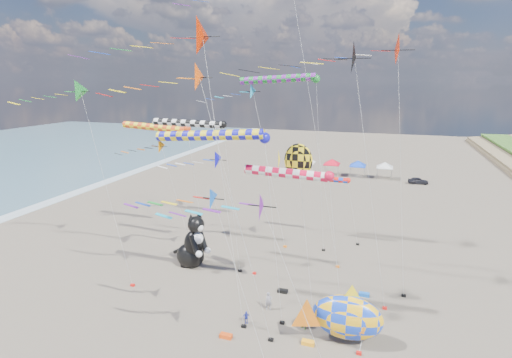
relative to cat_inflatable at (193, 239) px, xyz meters
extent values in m
cone|color=blue|center=(8.33, -12.48, 8.28)|extent=(1.49, 1.60, 1.65)
cylinder|color=#B2B2B2|center=(10.00, -12.48, 2.66)|extent=(3.36, 0.02, 11.24)
cone|color=black|center=(15.60, -2.24, 17.12)|extent=(2.58, 2.77, 2.85)
cylinder|color=#B2B2B2|center=(17.12, -2.24, 7.08)|extent=(3.05, 0.02, 20.07)
cube|color=black|center=(18.63, -2.24, -2.85)|extent=(0.36, 0.24, 0.20)
cone|color=#25A7E0|center=(3.93, 7.43, 14.30)|extent=(1.76, 1.89, 1.95)
cylinder|color=#B2B2B2|center=(5.83, 7.43, 5.67)|extent=(3.81, 0.02, 17.26)
cube|color=black|center=(7.72, 7.43, -2.85)|extent=(0.36, 0.24, 0.20)
cone|color=red|center=(18.62, 0.35, 17.78)|extent=(2.60, 2.78, 2.87)
cylinder|color=#B2B2B2|center=(19.40, 0.35, 7.41)|extent=(1.58, 0.02, 20.73)
cube|color=black|center=(20.18, 0.35, -2.85)|extent=(0.36, 0.24, 0.20)
cylinder|color=#B2B2B2|center=(12.15, 4.22, 10.55)|extent=(3.72, 0.02, 27.00)
cube|color=black|center=(13.99, 4.22, -2.85)|extent=(0.36, 0.24, 0.20)
cone|color=#C32401|center=(5.89, -8.23, 18.40)|extent=(2.71, 2.90, 2.99)
cylinder|color=#B2B2B2|center=(7.15, -8.23, 7.72)|extent=(2.54, 0.02, 21.36)
cube|color=black|center=(8.40, -8.23, -2.85)|extent=(0.36, 0.24, 0.20)
cone|color=#0E0CB9|center=(3.48, 0.23, 8.31)|extent=(1.76, 1.88, 1.94)
cylinder|color=#B2B2B2|center=(4.96, 0.23, 2.68)|extent=(2.97, 0.02, 11.27)
cube|color=black|center=(6.43, 0.23, -2.85)|extent=(0.36, 0.24, 0.20)
cone|color=orange|center=(-5.41, 4.86, 8.20)|extent=(1.62, 1.73, 1.78)
cylinder|color=#B2B2B2|center=(-4.16, 4.86, 2.62)|extent=(2.54, 0.02, 11.16)
cube|color=black|center=(-2.90, 4.86, -2.85)|extent=(0.36, 0.24, 0.20)
cone|color=#FF5209|center=(6.91, -9.15, 15.64)|extent=(1.88, 2.01, 2.07)
cylinder|color=#B2B2B2|center=(8.87, -9.15, 6.34)|extent=(3.95, 0.02, 18.60)
cube|color=black|center=(10.83, -9.15, -2.85)|extent=(0.36, 0.24, 0.20)
cone|color=#1D862E|center=(-7.04, -5.48, 14.52)|extent=(2.01, 2.16, 2.22)
cylinder|color=#B2B2B2|center=(-5.25, -5.48, 5.78)|extent=(3.61, 0.02, 17.48)
cube|color=black|center=(-3.45, -5.48, -2.85)|extent=(0.36, 0.24, 0.20)
cone|color=#6D188B|center=(13.10, -14.62, 9.11)|extent=(1.60, 1.72, 1.77)
cylinder|color=#B2B2B2|center=(14.92, -14.62, 3.08)|extent=(3.65, 0.02, 12.07)
cylinder|color=#1312B9|center=(5.26, -6.87, 11.50)|extent=(8.64, 0.76, 0.76)
sphere|color=#1312B9|center=(9.58, -6.87, 11.50)|extent=(0.80, 0.80, 0.80)
cylinder|color=#B2B2B2|center=(10.33, -6.87, 4.27)|extent=(1.52, 0.02, 14.46)
cube|color=black|center=(11.08, -6.87, -2.85)|extent=(0.36, 0.24, 0.20)
cylinder|color=black|center=(-0.25, 0.27, 11.51)|extent=(7.37, 0.66, 0.66)
sphere|color=black|center=(3.44, 0.27, 11.51)|extent=(0.69, 0.69, 0.69)
cylinder|color=#B2B2B2|center=(4.19, 0.27, 4.28)|extent=(1.52, 0.02, 14.47)
cube|color=black|center=(4.94, 0.27, -2.85)|extent=(0.36, 0.24, 0.20)
cylinder|color=red|center=(-6.50, 4.73, 10.40)|extent=(7.83, 0.76, 0.76)
sphere|color=red|center=(-2.58, 4.73, 10.40)|extent=(0.79, 0.79, 0.79)
cylinder|color=#B2B2B2|center=(-1.83, 4.73, 3.72)|extent=(1.52, 0.02, 13.36)
cube|color=black|center=(-1.08, 4.73, -2.85)|extent=(0.36, 0.24, 0.20)
cylinder|color=#18852B|center=(6.45, 7.82, 15.56)|extent=(8.12, 0.79, 0.79)
sphere|color=#18852B|center=(10.51, 7.82, 15.56)|extent=(0.83, 0.83, 0.83)
cylinder|color=#B2B2B2|center=(11.26, 7.82, 6.30)|extent=(1.52, 0.02, 18.52)
cube|color=black|center=(12.01, 7.82, -2.85)|extent=(0.36, 0.24, 0.20)
cylinder|color=red|center=(10.89, -5.63, 8.79)|extent=(6.26, 0.71, 0.71)
sphere|color=red|center=(14.02, -5.63, 8.79)|extent=(0.75, 0.75, 0.75)
cylinder|color=#B2B2B2|center=(14.77, -5.63, 2.92)|extent=(1.52, 0.02, 11.75)
cube|color=black|center=(15.52, -5.63, -2.85)|extent=(0.36, 0.24, 0.20)
cylinder|color=red|center=(11.44, 10.65, 4.58)|extent=(5.11, 0.59, 0.59)
sphere|color=red|center=(13.99, 10.65, 4.58)|extent=(0.62, 0.62, 0.62)
cylinder|color=#B2B2B2|center=(14.74, 10.65, 0.81)|extent=(1.52, 0.02, 7.54)
cube|color=black|center=(15.49, 10.65, -2.85)|extent=(0.36, 0.24, 0.20)
ellipsoid|color=yellow|center=(11.44, -4.13, 9.47)|extent=(2.20, 0.40, 2.64)
cone|color=yellow|center=(9.94, -4.13, 9.47)|extent=(0.12, 1.80, 1.80)
cylinder|color=#B2B2B2|center=(12.44, -5.13, 3.26)|extent=(2.03, 2.03, 12.43)
cube|color=black|center=(13.44, -6.13, -2.85)|extent=(0.36, 0.24, 0.20)
ellipsoid|color=blue|center=(16.01, -7.67, -0.90)|extent=(5.39, 3.48, 3.34)
cone|color=orange|center=(13.11, -7.67, -0.90)|extent=(2.37, 0.90, 2.45)
cone|color=yellow|center=(16.23, -7.67, 0.77)|extent=(1.73, 0.67, 1.78)
cylinder|color=#B2B2B2|center=(17.18, -8.17, -2.20)|extent=(0.38, 1.04, 1.52)
cube|color=red|center=(17.01, -8.67, -2.85)|extent=(0.36, 0.24, 0.20)
imported|color=gray|center=(9.52, -5.30, -2.18)|extent=(0.67, 0.58, 1.55)
imported|color=#196D16|center=(12.81, -7.01, -2.37)|extent=(0.71, 0.67, 1.17)
imported|color=#2C38B0|center=(8.39, -7.65, -2.44)|extent=(0.66, 0.48, 1.03)
cube|color=black|center=(9.94, -2.29, -2.80)|extent=(0.90, 0.44, 0.30)
cube|color=#FDA015|center=(13.47, -8.72, -2.80)|extent=(0.90, 0.44, 0.30)
cube|color=#E94710|center=(7.59, -9.83, -2.80)|extent=(0.90, 0.44, 0.30)
cube|color=blue|center=(16.89, -0.63, -2.80)|extent=(0.90, 0.44, 0.30)
cube|color=white|center=(2.85, 44.70, -0.70)|extent=(3.00, 3.00, 0.15)
pyramid|color=white|center=(2.85, 44.70, 0.35)|extent=(4.20, 4.20, 1.00)
cylinder|color=#999999|center=(1.55, 43.40, -1.85)|extent=(0.08, 0.08, 2.20)
cylinder|color=#999999|center=(4.15, 43.40, -1.85)|extent=(0.08, 0.08, 2.20)
cylinder|color=#999999|center=(1.55, 46.00, -1.85)|extent=(0.08, 0.08, 2.20)
cylinder|color=#999999|center=(4.15, 46.00, -1.85)|extent=(0.08, 0.08, 2.20)
cube|color=red|center=(7.85, 44.70, -0.70)|extent=(3.00, 3.00, 0.15)
pyramid|color=red|center=(7.85, 44.70, 0.35)|extent=(4.20, 4.20, 1.00)
cylinder|color=#999999|center=(6.55, 43.40, -1.85)|extent=(0.08, 0.08, 2.20)
cylinder|color=#999999|center=(9.15, 43.40, -1.85)|extent=(0.08, 0.08, 2.20)
cylinder|color=#999999|center=(6.55, 46.00, -1.85)|extent=(0.08, 0.08, 2.20)
cylinder|color=#999999|center=(9.15, 46.00, -1.85)|extent=(0.08, 0.08, 2.20)
cube|color=blue|center=(12.85, 44.70, -0.70)|extent=(3.00, 3.00, 0.15)
pyramid|color=blue|center=(12.85, 44.70, 0.35)|extent=(4.20, 4.20, 1.00)
cylinder|color=#999999|center=(11.55, 43.40, -1.85)|extent=(0.08, 0.08, 2.20)
cylinder|color=#999999|center=(14.15, 43.40, -1.85)|extent=(0.08, 0.08, 2.20)
cylinder|color=#999999|center=(11.55, 46.00, -1.85)|extent=(0.08, 0.08, 2.20)
cylinder|color=#999999|center=(14.15, 46.00, -1.85)|extent=(0.08, 0.08, 2.20)
cube|color=silver|center=(17.85, 44.70, -0.70)|extent=(3.00, 3.00, 0.15)
pyramid|color=silver|center=(17.85, 44.70, 0.35)|extent=(4.20, 4.20, 1.00)
cylinder|color=#999999|center=(16.55, 43.40, -1.85)|extent=(0.08, 0.08, 2.20)
cylinder|color=#999999|center=(19.15, 43.40, -1.85)|extent=(0.08, 0.08, 2.20)
cylinder|color=#999999|center=(16.55, 46.00, -1.85)|extent=(0.08, 0.08, 2.20)
cylinder|color=#999999|center=(19.15, 46.00, -1.85)|extent=(0.08, 0.08, 2.20)
imported|color=#26262D|center=(23.82, 42.70, -2.36)|extent=(3.64, 1.77, 1.19)
camera|label=1|loc=(17.68, -33.49, 15.43)|focal=28.00mm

